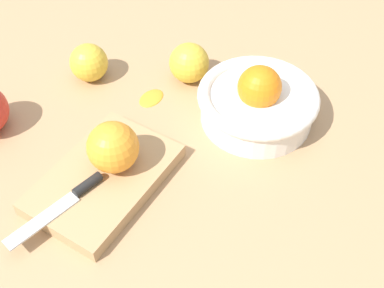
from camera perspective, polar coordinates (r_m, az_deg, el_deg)
ground_plane at (r=0.78m, az=-6.77°, el=-0.06°), size 2.40×2.40×0.00m
bowl at (r=0.79m, az=7.75°, el=4.98°), size 0.20×0.20×0.10m
cutting_board at (r=0.72m, az=-10.30°, el=-4.04°), size 0.24×0.18×0.02m
orange_on_board at (r=0.69m, az=-9.33°, el=-0.37°), size 0.08×0.08×0.08m
knife at (r=0.69m, az=-14.36°, el=-6.34°), size 0.16×0.02×0.01m
apple_front_left at (r=0.87m, az=-0.34°, el=9.56°), size 0.07×0.07×0.07m
apple_front_left_2 at (r=0.89m, az=-12.09°, el=9.39°), size 0.07×0.07×0.07m
citrus_peel at (r=0.85m, az=-4.84°, el=5.60°), size 0.06×0.04×0.01m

